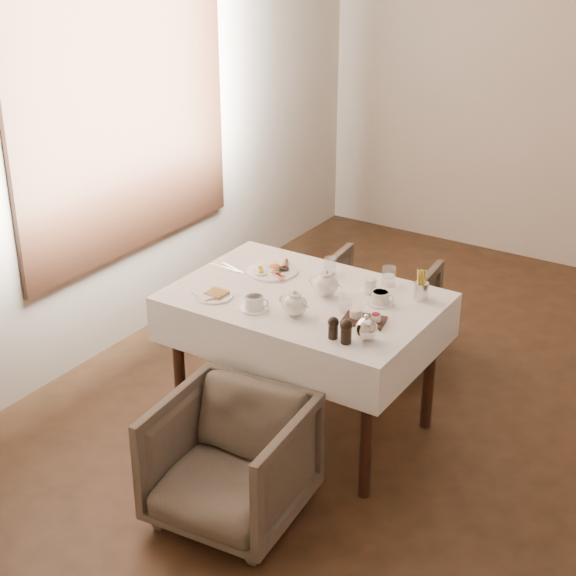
{
  "coord_description": "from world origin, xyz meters",
  "views": [
    {
      "loc": [
        1.23,
        -3.68,
        2.61
      ],
      "look_at": [
        -0.84,
        -0.44,
        0.82
      ],
      "focal_mm": 55.0,
      "sensor_mm": 36.0,
      "label": 1
    }
  ],
  "objects_px": {
    "armchair_far": "(374,311)",
    "breakfast_plate": "(273,270)",
    "armchair_near": "(231,462)",
    "teapot_centre": "(326,283)",
    "table": "(305,317)"
  },
  "relations": [
    {
      "from": "armchair_near",
      "to": "breakfast_plate",
      "type": "relative_size",
      "value": 2.36
    },
    {
      "from": "armchair_near",
      "to": "armchair_far",
      "type": "xyz_separation_m",
      "value": [
        -0.16,
        1.66,
        0.0
      ]
    },
    {
      "from": "teapot_centre",
      "to": "armchair_far",
      "type": "bearing_deg",
      "value": 95.61
    },
    {
      "from": "breakfast_plate",
      "to": "armchair_near",
      "type": "bearing_deg",
      "value": -69.45
    },
    {
      "from": "armchair_near",
      "to": "armchair_far",
      "type": "distance_m",
      "value": 1.66
    },
    {
      "from": "table",
      "to": "armchair_far",
      "type": "height_order",
      "value": "table"
    },
    {
      "from": "table",
      "to": "armchair_near",
      "type": "bearing_deg",
      "value": -82.29
    },
    {
      "from": "armchair_near",
      "to": "armchair_far",
      "type": "height_order",
      "value": "armchair_far"
    },
    {
      "from": "breakfast_plate",
      "to": "teapot_centre",
      "type": "distance_m",
      "value": 0.39
    },
    {
      "from": "teapot_centre",
      "to": "breakfast_plate",
      "type": "bearing_deg",
      "value": 161.6
    },
    {
      "from": "breakfast_plate",
      "to": "armchair_far",
      "type": "bearing_deg",
      "value": 69.03
    },
    {
      "from": "armchair_near",
      "to": "armchair_far",
      "type": "bearing_deg",
      "value": 90.13
    },
    {
      "from": "armchair_far",
      "to": "breakfast_plate",
      "type": "distance_m",
      "value": 0.89
    },
    {
      "from": "breakfast_plate",
      "to": "teapot_centre",
      "type": "height_order",
      "value": "teapot_centre"
    },
    {
      "from": "table",
      "to": "teapot_centre",
      "type": "bearing_deg",
      "value": 33.91
    }
  ]
}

